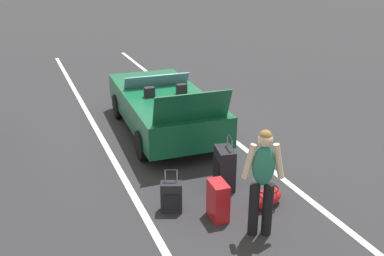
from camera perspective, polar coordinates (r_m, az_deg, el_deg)
ground_plane at (r=10.14m, az=-3.69°, el=-0.42°), size 80.00×80.00×0.00m
lot_line_near at (r=10.58m, az=2.75°, el=0.56°), size 18.00×0.12×0.01m
lot_line_mid at (r=9.81m, az=-11.69°, el=-1.63°), size 18.00×0.12×0.01m
convertible_car at (r=10.11m, az=-4.09°, el=3.09°), size 4.23×1.98×1.53m
suitcase_large_black at (r=7.60m, az=4.29°, el=-5.30°), size 0.52×0.38×0.96m
suitcase_medium_bright at (r=6.77m, az=3.46°, el=-9.53°), size 0.41×0.26×0.62m
suitcase_small_carryon at (r=6.97m, az=-2.73°, el=-9.07°), size 0.32×0.39×0.71m
duffel_bag at (r=7.23m, az=9.80°, el=-9.04°), size 0.47×0.70×0.34m
traveler_person at (r=6.17m, az=9.31°, el=-6.49°), size 0.32×0.59×1.65m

